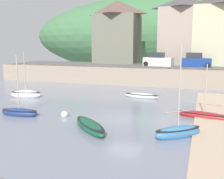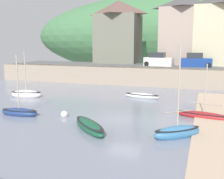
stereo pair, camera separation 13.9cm
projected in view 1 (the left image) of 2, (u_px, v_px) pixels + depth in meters
name	position (u px, v px, depth m)	size (l,w,h in m)	color
ground	(95.00, 178.00, 11.50)	(48.00, 41.00, 0.61)	gray
quay_seawall	(160.00, 76.00, 37.07)	(48.00, 9.40, 2.40)	gray
hillside_backdrop	(182.00, 36.00, 71.45)	(80.00, 44.00, 21.39)	#45794B
waterfront_building_left	(117.00, 31.00, 45.85)	(7.17, 6.12, 10.11)	slate
waterfront_building_centre	(182.00, 30.00, 42.61)	(7.11, 5.78, 10.22)	#A49183
waterfront_building_right	(223.00, 29.00, 40.79)	(8.86, 6.14, 10.40)	beige
motorboat_with_cabin	(19.00, 112.00, 22.04)	(3.25, 1.17, 4.95)	navy
sailboat_tall_mast	(178.00, 132.00, 16.93)	(3.11, 2.84, 5.87)	teal
sailboat_white_hull	(90.00, 126.00, 18.32)	(3.74, 3.79, 0.77)	#195337
dinghy_open_wooden	(26.00, 94.00, 29.42)	(3.47, 1.84, 5.04)	white
rowboat_small_beached	(204.00, 115.00, 21.19)	(4.27, 1.79, 4.30)	maroon
sailboat_blue_trim	(142.00, 96.00, 29.19)	(3.95, 1.77, 0.62)	white
parked_car_near_slipway	(158.00, 60.00, 40.04)	(4.27, 2.17, 1.95)	silver
parked_car_by_wall	(195.00, 61.00, 38.44)	(4.25, 2.11, 1.95)	navy
mooring_buoy	(65.00, 114.00, 21.63)	(0.58, 0.58, 0.58)	silver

